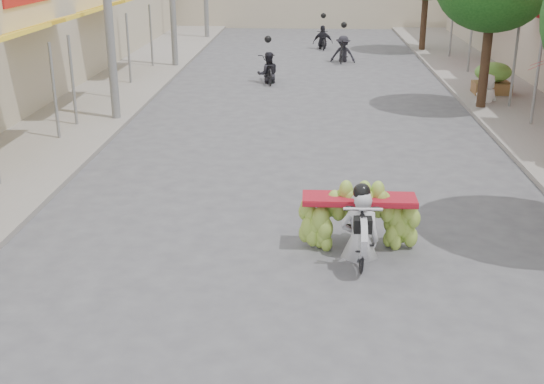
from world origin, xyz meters
The scene contains 9 objects.
ground centered at (0.00, 0.00, 0.00)m, with size 120.00×120.00×0.00m, color #525256.
sidewalk_left centered at (-7.00, 15.00, 0.06)m, with size 4.00×60.00×0.12m, color gray.
sidewalk_right centered at (7.00, 15.00, 0.06)m, with size 4.00×60.00×0.12m, color gray.
produce_crate_far centered at (6.20, 16.00, 0.71)m, with size 1.20×0.88×1.16m.
banana_motorbike centered at (0.99, 3.44, 0.72)m, with size 2.20×1.92×2.20m.
pedestrian centered at (5.71, 14.70, 1.01)m, with size 1.01×0.83×1.77m.
bg_motorbike_a centered at (-1.40, 18.06, 0.73)m, with size 0.93×1.77×1.95m.
bg_motorbike_b centered at (1.55, 22.81, 0.83)m, with size 1.13×1.90×1.95m.
bg_motorbike_c centered at (0.74, 26.69, 0.83)m, with size 1.00×1.47×1.95m.
Camera 1 is at (0.14, -6.87, 4.85)m, focal length 45.00 mm.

